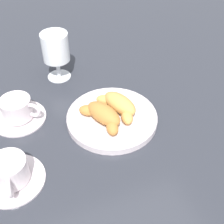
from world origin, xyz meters
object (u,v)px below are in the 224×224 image
Objects in this scene: pastry_plate at (112,118)px; coffee_cup_near at (18,111)px; croissant_small at (103,115)px; coffee_cup_far at (10,173)px; juice_glass_left at (56,49)px; croissant_large at (119,105)px.

pastry_plate is 1.67× the size of coffee_cup_near.
croissant_small reaches higher than coffee_cup_near.
croissant_small is 0.21m from coffee_cup_near.
pastry_plate is 1.67× the size of coffee_cup_far.
croissant_small is 0.26m from juice_glass_left.
croissant_small is at bearing -120.10° from coffee_cup_near.
pastry_plate is 1.77× the size of croissant_large.
croissant_large is at bearing -70.66° from coffee_cup_far.
juice_glass_left reaches higher than pastry_plate.
croissant_large is 0.94× the size of coffee_cup_near.
pastry_plate is 1.62× the size of juice_glass_left.
coffee_cup_far is at bearing 109.17° from pastry_plate.
croissant_small is 0.24m from coffee_cup_far.
juice_glass_left is at bearing -45.16° from coffee_cup_near.
coffee_cup_far is at bearing 166.34° from coffee_cup_near.
coffee_cup_far is at bearing 109.34° from croissant_large.
pastry_plate is 0.04m from croissant_small.
croissant_small reaches higher than coffee_cup_far.
juice_glass_left is at bearing 17.28° from pastry_plate.
croissant_large reaches higher than pastry_plate.
croissant_large is 1.02× the size of croissant_small.
croissant_large reaches higher than coffee_cup_near.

